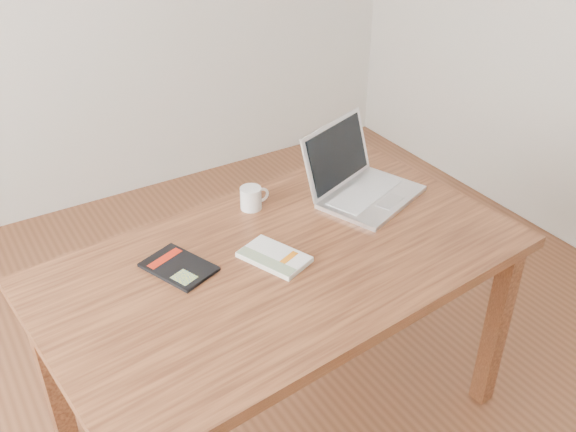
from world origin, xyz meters
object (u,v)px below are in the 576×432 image
black_guidebook (179,267)px  laptop (359,181)px  desk (285,280)px  coffee_mug (252,197)px  white_guidebook (274,257)px

black_guidebook → laptop: 0.73m
desk → coffee_mug: coffee_mug is taller
laptop → coffee_mug: laptop is taller
coffee_mug → desk: bearing=-98.9°
white_guidebook → black_guidebook: white_guidebook is taller
desk → black_guidebook: size_ratio=6.29×
white_guidebook → coffee_mug: 0.31m
white_guidebook → black_guidebook: size_ratio=0.97×
desk → black_guidebook: (-0.30, 0.12, 0.10)m
desk → white_guidebook: 0.10m
desk → black_guidebook: black_guidebook is taller
black_guidebook → coffee_mug: size_ratio=2.31×
black_guidebook → desk: bearing=-42.1°
desk → laptop: bearing=18.3°
white_guidebook → black_guidebook: 0.29m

